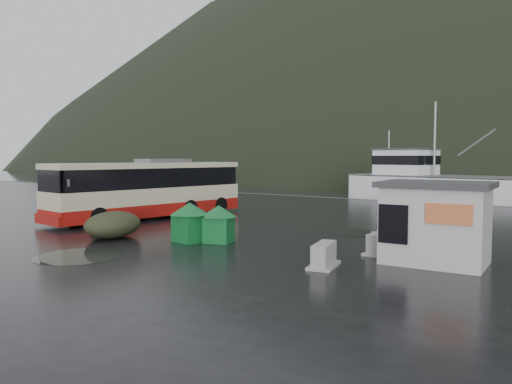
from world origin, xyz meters
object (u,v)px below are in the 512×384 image
Objects in this scene: waste_bin_right at (219,242)px; fishing_trawler at (464,197)px; dome_tent at (113,238)px; ticket_kiosk at (434,263)px; jersey_barrier_a at (203,239)px; jersey_barrier_c at (324,267)px; jersey_barrier_b at (381,254)px; coach_bus at (150,218)px; waste_bin_left at (190,242)px; white_van at (132,213)px.

fishing_trawler reaches higher than waste_bin_right.
ticket_kiosk is (12.04, 2.44, 0.00)m from dome_tent.
fishing_trawler reaches higher than jersey_barrier_a.
waste_bin_right is 5.52m from jersey_barrier_c.
jersey_barrier_b is at bearing -71.77° from fishing_trawler.
coach_bus is 7.83× the size of jersey_barrier_b.
jersey_barrier_b is (6.87, 1.17, 0.00)m from jersey_barrier_a.
waste_bin_left is 0.07× the size of fishing_trawler.
waste_bin_right is at bearing 27.77° from waste_bin_left.
jersey_barrier_a is (3.27, 1.75, 0.00)m from dome_tent.
waste_bin_left is 8.95m from ticket_kiosk.
waste_bin_right reaches higher than dome_tent.
waste_bin_left reaches higher than jersey_barrier_b.
jersey_barrier_b is (6.94, 1.83, 0.00)m from waste_bin_left.
jersey_barrier_b is at bearing 9.62° from jersey_barrier_a.
white_van reaches higher than waste_bin_left.
dome_tent is at bearing -159.03° from waste_bin_right.
jersey_barrier_c is (9.48, 0.03, 0.00)m from dome_tent.
waste_bin_right is (10.56, -4.91, 0.00)m from white_van.
jersey_barrier_c is 0.06× the size of fishing_trawler.
dome_tent is 3.71m from jersey_barrier_a.
waste_bin_left is at bearing -174.05° from ticket_kiosk.
jersey_barrier_a is 0.07× the size of fishing_trawler.
ticket_kiosk is at bearing 8.74° from waste_bin_left.
waste_bin_right is at bearing -18.76° from coach_bus.
ticket_kiosk reaches higher than dome_tent.
white_van is 4.75× the size of waste_bin_right.
white_van is at bearing 155.06° from waste_bin_right.
jersey_barrier_b is at bearing 163.29° from ticket_kiosk.
ticket_kiosk is 1.96m from jersey_barrier_b.
dome_tent reaches higher than jersey_barrier_c.
coach_bus is 2.89m from white_van.
jersey_barrier_c is at bearing -15.45° from jersey_barrier_a.
jersey_barrier_c is at bearing 0.19° from dome_tent.
waste_bin_left is at bearing -96.12° from jersey_barrier_a.
dome_tent reaches higher than jersey_barrier_b.
fishing_trawler is at bearing 73.87° from coach_bus.
coach_bus is 7.01× the size of jersey_barrier_a.
waste_bin_left reaches higher than jersey_barrier_c.
fishing_trawler is (3.75, 28.90, 0.00)m from waste_bin_left.
dome_tent reaches higher than jersey_barrier_a.
jersey_barrier_a is at bearing 28.13° from dome_tent.
coach_bus reaches higher than ticket_kiosk.
jersey_barrier_a is 6.45m from jersey_barrier_c.
waste_bin_right is 0.99× the size of jersey_barrier_b.
jersey_barrier_c is at bearing -102.89° from jersey_barrier_b.
white_van is 2.47× the size of dome_tent.
jersey_barrier_a reaches higher than jersey_barrier_b.
waste_bin_right is 0.88× the size of jersey_barrier_a.
dome_tent is at bearing -48.78° from coach_bus.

